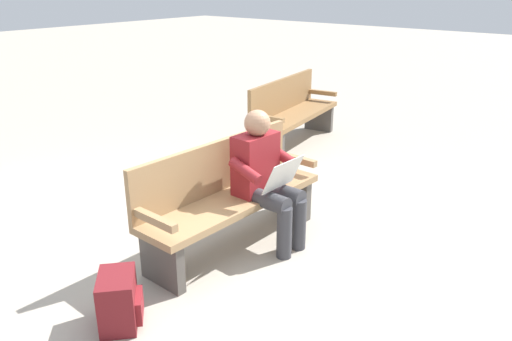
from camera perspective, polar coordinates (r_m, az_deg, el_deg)
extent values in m
plane|color=#A89E8E|center=(4.49, -2.38, -8.32)|extent=(40.00, 40.00, 0.00)
cube|color=#9E7A51|center=(4.30, -2.47, -3.43)|extent=(1.81, 0.53, 0.06)
cube|color=#9E7A51|center=(4.35, -4.59, 0.40)|extent=(1.80, 0.10, 0.45)
cube|color=#9E7A51|center=(4.86, 4.37, 1.33)|extent=(0.07, 0.48, 0.06)
cube|color=#9E7A51|center=(3.73, -11.49, -5.35)|extent=(0.07, 0.48, 0.06)
cube|color=#4C4742|center=(4.96, 3.91, -2.91)|extent=(0.09, 0.43, 0.39)
cube|color=#4C4742|center=(3.93, -10.52, -10.03)|extent=(0.09, 0.43, 0.39)
cube|color=maroon|center=(4.31, -0.06, 0.80)|extent=(0.41, 0.23, 0.52)
sphere|color=#A87A5B|center=(4.19, 0.15, 5.35)|extent=(0.22, 0.22, 0.22)
cylinder|color=#38383D|center=(4.35, 2.90, -2.50)|extent=(0.16, 0.42, 0.15)
cylinder|color=#38383D|center=(4.21, 1.22, -3.33)|extent=(0.16, 0.42, 0.15)
cylinder|color=#38383D|center=(4.35, 4.81, -6.04)|extent=(0.13, 0.13, 0.45)
cylinder|color=#38383D|center=(4.21, 3.19, -6.99)|extent=(0.13, 0.13, 0.45)
cylinder|color=maroon|center=(4.42, 2.96, 1.64)|extent=(0.10, 0.32, 0.18)
cylinder|color=maroon|center=(4.07, -1.20, -0.05)|extent=(0.10, 0.32, 0.18)
cube|color=silver|center=(4.15, 3.08, -0.47)|extent=(0.40, 0.14, 0.27)
cube|color=maroon|center=(3.59, -15.27, -13.89)|extent=(0.40, 0.41, 0.37)
cube|color=maroon|center=(3.61, -12.95, -14.55)|extent=(0.19, 0.20, 0.17)
cube|color=olive|center=(7.04, 4.54, 6.26)|extent=(1.85, 0.75, 0.06)
cube|color=olive|center=(7.07, 3.02, 8.49)|extent=(1.79, 0.33, 0.45)
cube|color=olive|center=(7.76, 7.35, 8.68)|extent=(0.13, 0.48, 0.06)
cube|color=olive|center=(6.27, 1.17, 5.91)|extent=(0.13, 0.48, 0.06)
cube|color=#4C4742|center=(7.80, 7.08, 5.92)|extent=(0.15, 0.44, 0.39)
cube|color=#4C4742|center=(6.42, 1.36, 2.77)|extent=(0.15, 0.44, 0.39)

